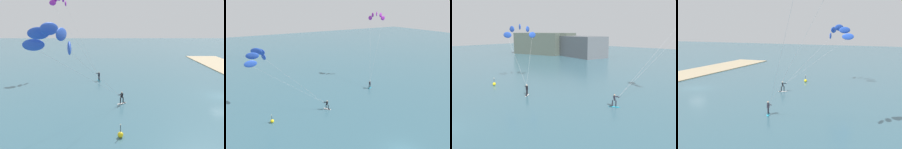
# 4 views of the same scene
# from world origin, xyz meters

# --- Properties ---
(kitesurfer_nearshore) EXTENTS (10.70, 10.66, 15.99)m
(kitesurfer_nearshore) POSITION_xyz_m (17.20, 26.47, 14.16)
(kitesurfer_nearshore) COLOR #23ADD1
(kitesurfer_nearshore) RESTS_ON ground
(kitesurfer_mid_water) EXTENTS (12.40, 10.30, 10.74)m
(kitesurfer_mid_water) POSITION_xyz_m (-12.13, 21.18, 9.10)
(kitesurfer_mid_water) COLOR white
(kitesurfer_mid_water) RESTS_ON ground
(marker_buoy) EXTENTS (0.56, 0.56, 1.38)m
(marker_buoy) POSITION_xyz_m (-12.36, 15.26, 0.30)
(marker_buoy) COLOR yellow
(marker_buoy) RESTS_ON ground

